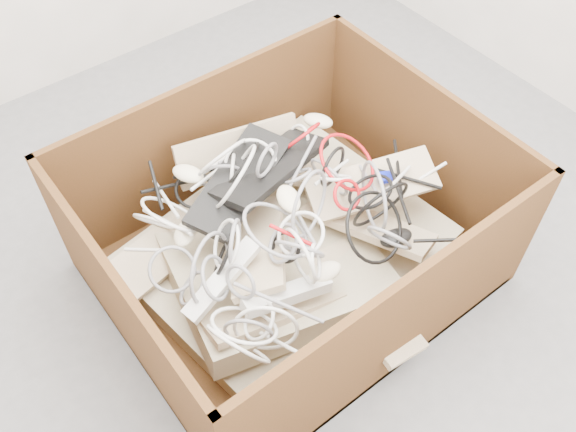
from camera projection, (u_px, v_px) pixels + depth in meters
ground at (297, 249)px, 2.38m from camera, size 3.00×3.00×0.00m
cardboard_box at (287, 250)px, 2.20m from camera, size 1.25×1.04×0.58m
keyboard_pile at (287, 216)px, 2.11m from camera, size 1.13×0.98×0.34m
mice_scatter at (284, 203)px, 2.05m from camera, size 0.79×0.69×0.20m
power_strip_left at (222, 280)px, 1.86m from camera, size 0.30×0.12×0.12m
power_strip_right at (287, 294)px, 1.87m from camera, size 0.30×0.11×0.10m
vga_plug at (385, 177)px, 2.12m from camera, size 0.06×0.05×0.03m
cable_tangle at (276, 220)px, 1.96m from camera, size 1.09×0.89×0.45m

